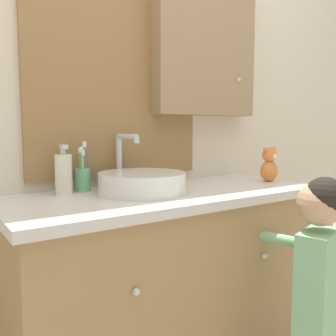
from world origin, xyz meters
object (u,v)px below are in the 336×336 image
Objects in this scene: sink_basin at (142,182)px; teddy_bear at (269,165)px; toothbrush_holder at (83,178)px; child_figure at (316,289)px; soap_dispenser at (64,174)px.

sink_basin reaches higher than teddy_bear.
sink_basin is 1.95× the size of toothbrush_holder.
sink_basin is 0.73m from child_figure.
sink_basin reaches higher than soap_dispenser.
soap_dispenser reaches higher than teddy_bear.
sink_basin is 0.30m from soap_dispenser.
soap_dispenser is at bearing 167.55° from teddy_bear.
sink_basin is at bearing 174.19° from teddy_bear.
soap_dispenser is at bearing 135.40° from child_figure.
sink_basin is 0.66m from teddy_bear.
soap_dispenser is 0.99m from child_figure.
soap_dispenser is 0.93m from teddy_bear.
sink_basin reaches higher than toothbrush_holder.
child_figure is 0.64m from teddy_bear.
child_figure is (0.56, -0.68, -0.35)m from toothbrush_holder.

